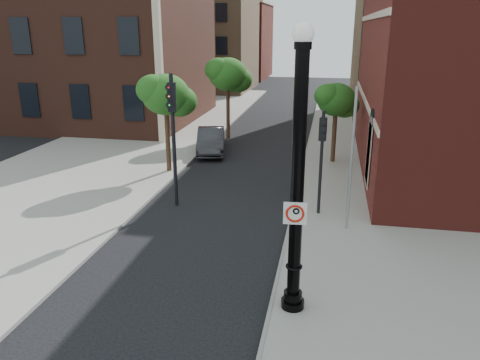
% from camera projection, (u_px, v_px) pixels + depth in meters
% --- Properties ---
extents(ground, '(120.00, 120.00, 0.00)m').
position_uv_depth(ground, '(194.00, 303.00, 12.48)').
color(ground, black).
rests_on(ground, ground).
extents(sidewalk_right, '(8.00, 60.00, 0.12)m').
position_uv_depth(sidewalk_right, '(388.00, 192.00, 20.70)').
color(sidewalk_right, gray).
rests_on(sidewalk_right, ground).
extents(sidewalk_left, '(10.00, 50.00, 0.12)m').
position_uv_depth(sidewalk_left, '(140.00, 138.00, 30.88)').
color(sidewalk_left, gray).
rests_on(sidewalk_left, ground).
extents(curb_edge, '(0.10, 60.00, 0.14)m').
position_uv_depth(curb_edge, '(298.00, 186.00, 21.41)').
color(curb_edge, gray).
rests_on(curb_edge, ground).
extents(victorian_building, '(18.60, 14.60, 17.95)m').
position_uv_depth(victorian_building, '(75.00, 3.00, 35.01)').
color(victorian_building, '#562C20').
rests_on(victorian_building, ground).
extents(bg_building_tan_a, '(12.00, 12.00, 12.00)m').
position_uv_depth(bg_building_tan_a, '(200.00, 36.00, 53.83)').
color(bg_building_tan_a, '#88694A').
rests_on(bg_building_tan_a, ground).
extents(bg_building_red, '(12.00, 12.00, 10.00)m').
position_uv_depth(bg_building_red, '(226.00, 42.00, 67.20)').
color(bg_building_red, maroon).
rests_on(bg_building_red, ground).
extents(lamppost, '(0.60, 0.60, 7.11)m').
position_uv_depth(lamppost, '(297.00, 192.00, 11.14)').
color(lamppost, black).
rests_on(lamppost, ground).
extents(no_parking_sign, '(0.56, 0.09, 0.56)m').
position_uv_depth(no_parking_sign, '(295.00, 213.00, 11.12)').
color(no_parking_sign, white).
rests_on(no_parking_sign, ground).
extents(parked_car, '(2.42, 4.58, 1.43)m').
position_uv_depth(parked_car, '(211.00, 141.00, 27.23)').
color(parked_car, '#2C2B30').
rests_on(parked_car, ground).
extents(traffic_signal_left, '(0.41, 0.47, 5.35)m').
position_uv_depth(traffic_signal_left, '(173.00, 119.00, 18.24)').
color(traffic_signal_left, black).
rests_on(traffic_signal_left, ground).
extents(traffic_signal_right, '(0.29, 0.35, 4.13)m').
position_uv_depth(traffic_signal_right, '(322.00, 147.00, 17.40)').
color(traffic_signal_right, black).
rests_on(traffic_signal_right, ground).
extents(utility_pole, '(0.10, 0.10, 5.19)m').
position_uv_depth(utility_pole, '(351.00, 162.00, 16.08)').
color(utility_pole, '#999999').
rests_on(utility_pole, ground).
extents(street_tree_a, '(2.73, 2.47, 4.92)m').
position_uv_depth(street_tree_a, '(167.00, 96.00, 22.50)').
color(street_tree_a, '#382416').
rests_on(street_tree_a, ground).
extents(street_tree_b, '(2.89, 2.62, 5.21)m').
position_uv_depth(street_tree_b, '(228.00, 75.00, 29.71)').
color(street_tree_b, '#382416').
rests_on(street_tree_b, ground).
extents(street_tree_c, '(2.38, 2.15, 4.29)m').
position_uv_depth(street_tree_c, '(337.00, 101.00, 24.29)').
color(street_tree_c, '#382416').
rests_on(street_tree_c, ground).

